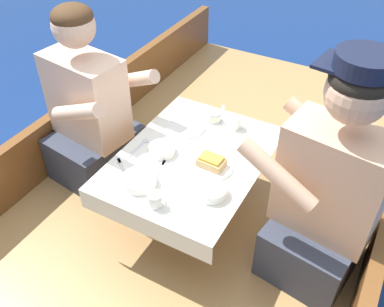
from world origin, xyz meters
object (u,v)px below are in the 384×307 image
(sandwich, at_px, (211,161))
(coffee_cup_starboard, at_px, (155,200))
(person_port, at_px, (90,114))
(person_starboard, at_px, (327,193))
(tin_can, at_px, (214,117))
(coffee_cup_port, at_px, (235,122))

(sandwich, relative_size, coffee_cup_starboard, 1.38)
(person_port, xyz_separation_m, coffee_cup_starboard, (0.64, -0.37, 0.02))
(person_port, bearing_deg, person_starboard, 6.39)
(person_starboard, relative_size, tin_can, 15.48)
(person_port, relative_size, person_starboard, 0.92)
(person_starboard, distance_m, coffee_cup_port, 0.62)
(sandwich, bearing_deg, tin_can, 114.40)
(person_port, distance_m, coffee_cup_starboard, 0.74)
(sandwich, distance_m, coffee_cup_port, 0.32)
(person_starboard, xyz_separation_m, sandwich, (-0.51, -0.02, -0.03))
(coffee_cup_port, distance_m, tin_can, 0.11)
(sandwich, bearing_deg, person_port, 176.05)
(coffee_cup_port, relative_size, coffee_cup_starboard, 1.06)
(coffee_cup_starboard, bearing_deg, tin_can, 95.04)
(coffee_cup_starboard, bearing_deg, sandwich, 74.20)
(coffee_cup_port, bearing_deg, tin_can, 179.13)
(person_port, height_order, coffee_cup_port, person_port)
(sandwich, bearing_deg, coffee_cup_port, 95.95)
(person_port, relative_size, sandwich, 7.84)
(tin_can, bearing_deg, person_port, -154.62)
(person_port, xyz_separation_m, tin_can, (0.58, 0.27, 0.01))
(person_starboard, xyz_separation_m, tin_can, (-0.65, 0.31, -0.04))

